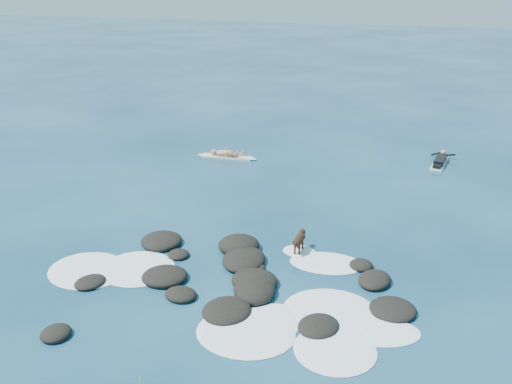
% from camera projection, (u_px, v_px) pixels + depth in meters
% --- Properties ---
extents(ground, '(160.00, 160.00, 0.00)m').
position_uv_depth(ground, '(278.00, 270.00, 17.85)').
color(ground, '#0A2642').
rests_on(ground, ground).
extents(reef_rocks, '(10.03, 7.18, 0.61)m').
position_uv_depth(reef_rocks, '(233.00, 275.00, 17.34)').
color(reef_rocks, black).
rests_on(reef_rocks, ground).
extents(breaking_foam, '(11.83, 6.69, 0.12)m').
position_uv_depth(breaking_foam, '(248.00, 302.00, 16.17)').
color(breaking_foam, white).
rests_on(breaking_foam, ground).
extents(standing_surfer_rig, '(3.04, 0.63, 1.73)m').
position_uv_depth(standing_surfer_rig, '(227.00, 145.00, 27.99)').
color(standing_surfer_rig, beige).
rests_on(standing_surfer_rig, ground).
extents(paddling_surfer_rig, '(1.19, 2.65, 0.46)m').
position_uv_depth(paddling_surfer_rig, '(440.00, 161.00, 27.33)').
color(paddling_surfer_rig, white).
rests_on(paddling_surfer_rig, ground).
extents(dog, '(0.33, 1.14, 0.72)m').
position_uv_depth(dog, '(299.00, 239.00, 18.81)').
color(dog, black).
rests_on(dog, ground).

